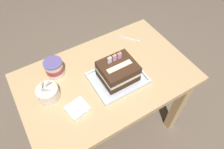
{
  "coord_description": "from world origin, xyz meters",
  "views": [
    {
      "loc": [
        -0.35,
        -0.63,
        1.63
      ],
      "look_at": [
        0.02,
        -0.03,
        0.72
      ],
      "focal_mm": 33.0,
      "sensor_mm": 36.0,
      "label": 1
    }
  ],
  "objects_px": {
    "foil_tray": "(118,79)",
    "ice_cream_tub": "(54,68)",
    "bowl_stack": "(48,93)",
    "serving_spoon_near_tray": "(134,40)",
    "napkin_pile": "(78,109)",
    "birthday_cake": "(118,71)"
  },
  "relations": [
    {
      "from": "foil_tray",
      "to": "serving_spoon_near_tray",
      "type": "distance_m",
      "value": 0.35
    },
    {
      "from": "birthday_cake",
      "to": "foil_tray",
      "type": "bearing_deg",
      "value": -90.0
    },
    {
      "from": "foil_tray",
      "to": "ice_cream_tub",
      "type": "xyz_separation_m",
      "value": [
        -0.29,
        0.22,
        0.05
      ]
    },
    {
      "from": "birthday_cake",
      "to": "napkin_pile",
      "type": "height_order",
      "value": "birthday_cake"
    },
    {
      "from": "ice_cream_tub",
      "to": "birthday_cake",
      "type": "bearing_deg",
      "value": -37.34
    },
    {
      "from": "foil_tray",
      "to": "birthday_cake",
      "type": "height_order",
      "value": "birthday_cake"
    },
    {
      "from": "bowl_stack",
      "to": "napkin_pile",
      "type": "relative_size",
      "value": 1.0
    },
    {
      "from": "napkin_pile",
      "to": "foil_tray",
      "type": "bearing_deg",
      "value": 11.86
    },
    {
      "from": "bowl_stack",
      "to": "ice_cream_tub",
      "type": "bearing_deg",
      "value": 55.01
    },
    {
      "from": "foil_tray",
      "to": "birthday_cake",
      "type": "distance_m",
      "value": 0.07
    },
    {
      "from": "foil_tray",
      "to": "ice_cream_tub",
      "type": "distance_m",
      "value": 0.36
    },
    {
      "from": "bowl_stack",
      "to": "napkin_pile",
      "type": "height_order",
      "value": "bowl_stack"
    },
    {
      "from": "foil_tray",
      "to": "serving_spoon_near_tray",
      "type": "xyz_separation_m",
      "value": [
        0.27,
        0.22,
        -0.0
      ]
    },
    {
      "from": "serving_spoon_near_tray",
      "to": "napkin_pile",
      "type": "relative_size",
      "value": 1.11
    },
    {
      "from": "birthday_cake",
      "to": "napkin_pile",
      "type": "distance_m",
      "value": 0.29
    },
    {
      "from": "foil_tray",
      "to": "serving_spoon_near_tray",
      "type": "relative_size",
      "value": 2.25
    },
    {
      "from": "ice_cream_tub",
      "to": "serving_spoon_near_tray",
      "type": "distance_m",
      "value": 0.56
    },
    {
      "from": "foil_tray",
      "to": "bowl_stack",
      "type": "relative_size",
      "value": 2.5
    },
    {
      "from": "bowl_stack",
      "to": "serving_spoon_near_tray",
      "type": "xyz_separation_m",
      "value": [
        0.64,
        0.13,
        -0.03
      ]
    },
    {
      "from": "birthday_cake",
      "to": "ice_cream_tub",
      "type": "bearing_deg",
      "value": 142.66
    },
    {
      "from": "foil_tray",
      "to": "napkin_pile",
      "type": "bearing_deg",
      "value": -168.14
    },
    {
      "from": "bowl_stack",
      "to": "birthday_cake",
      "type": "bearing_deg",
      "value": -13.52
    }
  ]
}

